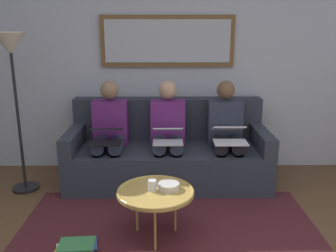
# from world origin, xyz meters

# --- Properties ---
(wall_rear) EXTENTS (6.00, 0.12, 2.60)m
(wall_rear) POSITION_xyz_m (0.00, -2.60, 1.30)
(wall_rear) COLOR #B7BCC6
(wall_rear) RESTS_ON ground_plane
(area_rug) EXTENTS (2.60, 1.80, 0.01)m
(area_rug) POSITION_xyz_m (0.00, -0.85, 0.00)
(area_rug) COLOR #4C1E23
(area_rug) RESTS_ON ground_plane
(couch) EXTENTS (2.20, 0.90, 0.90)m
(couch) POSITION_xyz_m (0.00, -2.12, 0.31)
(couch) COLOR #2D333D
(couch) RESTS_ON ground_plane
(framed_mirror) EXTENTS (1.55, 0.05, 0.58)m
(framed_mirror) POSITION_xyz_m (0.00, -2.51, 1.55)
(framed_mirror) COLOR brown
(coffee_table) EXTENTS (0.63, 0.63, 0.43)m
(coffee_table) POSITION_xyz_m (0.11, -0.90, 0.41)
(coffee_table) COLOR tan
(coffee_table) RESTS_ON ground_plane
(cup) EXTENTS (0.07, 0.07, 0.09)m
(cup) POSITION_xyz_m (0.13, -0.91, 0.46)
(cup) COLOR silver
(cup) RESTS_ON coffee_table
(bowl) EXTENTS (0.18, 0.18, 0.05)m
(bowl) POSITION_xyz_m (0.00, -0.94, 0.44)
(bowl) COLOR beige
(bowl) RESTS_ON coffee_table
(person_left) EXTENTS (0.38, 0.58, 1.14)m
(person_left) POSITION_xyz_m (-0.64, -2.05, 0.61)
(person_left) COLOR #2D3342
(person_left) RESTS_ON couch
(laptop_white) EXTENTS (0.34, 0.37, 0.16)m
(laptop_white) POSITION_xyz_m (-0.64, -1.81, 0.63)
(laptop_white) COLOR white
(person_middle) EXTENTS (0.38, 0.58, 1.14)m
(person_middle) POSITION_xyz_m (0.00, -2.05, 0.61)
(person_middle) COLOR #66236B
(person_middle) RESTS_ON couch
(laptop_silver) EXTENTS (0.31, 0.34, 0.15)m
(laptop_silver) POSITION_xyz_m (0.00, -1.81, 0.62)
(laptop_silver) COLOR silver
(person_right) EXTENTS (0.38, 0.58, 1.14)m
(person_right) POSITION_xyz_m (0.64, -2.05, 0.61)
(person_right) COLOR #66236B
(person_right) RESTS_ON couch
(laptop_black) EXTENTS (0.33, 0.34, 0.14)m
(laptop_black) POSITION_xyz_m (0.64, -1.80, 0.63)
(laptop_black) COLOR black
(magazine_stack) EXTENTS (0.35, 0.28, 0.05)m
(magazine_stack) POSITION_xyz_m (0.73, -0.72, 0.03)
(magazine_stack) COLOR red
(magazine_stack) RESTS_ON ground_plane
(standing_lamp) EXTENTS (0.32, 0.32, 1.66)m
(standing_lamp) POSITION_xyz_m (1.55, -1.85, 1.37)
(standing_lamp) COLOR black
(standing_lamp) RESTS_ON ground_plane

